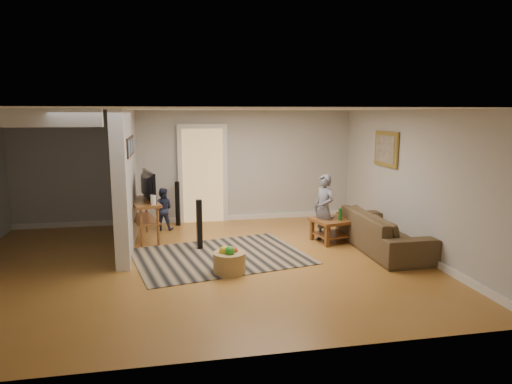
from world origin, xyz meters
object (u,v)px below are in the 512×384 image
tv_console (144,204)px  speaker_right (178,204)px  sofa (381,249)px  toddler (163,230)px  coffee_table (342,223)px  speaker_left (199,224)px  child (323,241)px  toy_basket (229,261)px

tv_console → speaker_right: 1.24m
sofa → toddler: toddler is taller
coffee_table → sofa: bearing=-55.5°
tv_console → toddler: size_ratio=1.45×
speaker_left → speaker_right: size_ratio=0.94×
sofa → child: 1.12m
tv_console → speaker_right: (0.66, 1.03, -0.22)m
sofa → coffee_table: 0.93m
speaker_left → child: speaker_left is taller
toy_basket → child: bearing=35.1°
tv_console → toy_basket: tv_console is taller
toddler → coffee_table: bearing=168.6°
toy_basket → toddler: (-1.02, 2.88, -0.18)m
coffee_table → toy_basket: size_ratio=2.51×
sofa → tv_console: bearing=70.7°
speaker_left → toy_basket: 1.42m
speaker_left → child: size_ratio=0.70×
sofa → speaker_left: 3.33m
coffee_table → speaker_left: 2.76m
speaker_right → toddler: 0.68m
toy_basket → speaker_right: bearing=102.3°
speaker_left → toy_basket: bearing=-84.9°
tv_console → speaker_left: 1.33m
tv_console → child: 3.53m
tv_console → speaker_left: size_ratio=1.42×
sofa → child: bearing=50.6°
speaker_right → child: size_ratio=0.75×
toy_basket → sofa: bearing=13.8°
child → toddler: size_ratio=1.45×
toy_basket → child: 2.47m
speaker_right → toy_basket: size_ratio=1.94×
child → toddler: child is taller
tv_console → toy_basket: 2.63m
child → coffee_table: bearing=66.0°
toddler → child: bearing=166.1°
sofa → speaker_right: speaker_right is taller
child → speaker_left: bearing=-111.8°
tv_console → toy_basket: bearing=-71.7°
speaker_right → child: bearing=-22.3°
tv_console → coffee_table: bearing=-25.2°
toy_basket → speaker_left: bearing=105.0°
coffee_table → toddler: (-3.41, 1.47, -0.35)m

